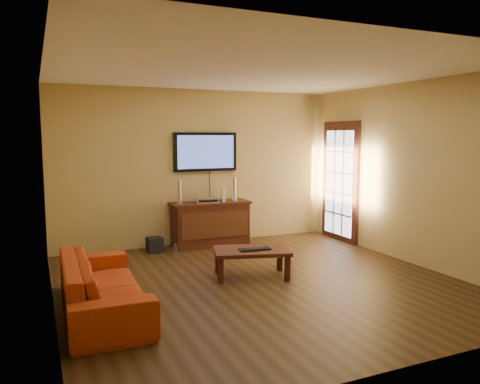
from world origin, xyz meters
TOP-DOWN VIEW (x-y plane):
  - ground_plane at (0.00, 0.00)m, footprint 5.00×5.00m
  - room_walls at (0.00, 0.62)m, footprint 5.00×5.00m
  - french_door at (2.46, 1.70)m, footprint 0.07×1.02m
  - media_console at (0.13, 2.23)m, footprint 1.37×0.53m
  - television at (0.13, 2.45)m, footprint 1.15×0.08m
  - coffee_table at (0.01, 0.27)m, footprint 1.13×0.86m
  - sofa at (-2.01, -0.22)m, footprint 0.64×2.06m
  - speaker_left at (-0.42, 2.21)m, footprint 0.11×0.11m
  - speaker_right at (0.60, 2.25)m, footprint 0.11×0.11m
  - av_receiver at (0.06, 2.19)m, footprint 0.41×0.33m
  - game_console at (0.39, 2.26)m, footprint 0.08×0.17m
  - subwoofer at (-0.87, 2.14)m, footprint 0.25×0.25m
  - bottle at (-0.62, 1.82)m, footprint 0.07×0.07m
  - keyboard at (0.02, 0.21)m, footprint 0.43×0.20m

SIDE VIEW (x-z plane):
  - ground_plane at x=0.00m, z-range 0.00..0.00m
  - bottle at x=-0.62m, z-range -0.01..0.19m
  - subwoofer at x=-0.87m, z-range 0.00..0.24m
  - coffee_table at x=0.01m, z-range 0.14..0.53m
  - media_console at x=0.13m, z-range 0.00..0.77m
  - keyboard at x=0.02m, z-range 0.38..0.41m
  - sofa at x=-2.01m, z-range 0.00..0.80m
  - av_receiver at x=0.06m, z-range 0.77..0.85m
  - game_console at x=0.39m, z-range 0.77..0.99m
  - speaker_left at x=-0.42m, z-range 0.75..1.15m
  - speaker_right at x=0.60m, z-range 0.75..1.15m
  - french_door at x=2.46m, z-range -0.06..2.16m
  - television at x=0.13m, z-range 1.28..1.96m
  - room_walls at x=0.00m, z-range -0.81..4.19m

